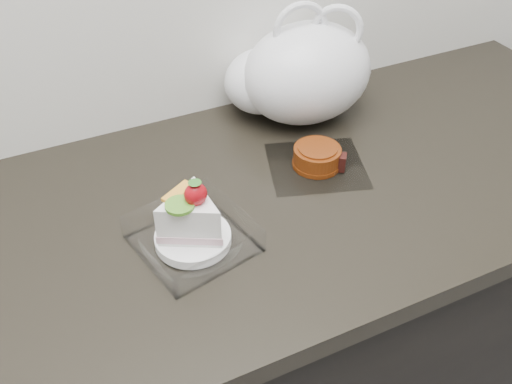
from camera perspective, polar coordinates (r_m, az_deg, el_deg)
name	(u,v)px	position (r m, az deg, el deg)	size (l,w,h in m)	color
counter	(185,374)	(1.32, -7.14, -17.64)	(2.04, 0.64, 0.90)	black
cake_tray	(192,228)	(0.91, -6.41, -3.60)	(0.20, 0.20, 0.13)	white
mooncake_wrap	(318,159)	(1.08, 6.19, 3.34)	(0.22, 0.21, 0.04)	white
plastic_bag	(298,74)	(1.19, 4.24, 11.70)	(0.34, 0.29, 0.25)	white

